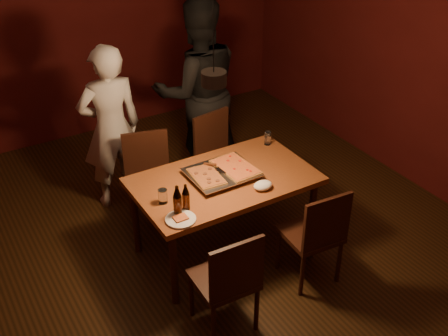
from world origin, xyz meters
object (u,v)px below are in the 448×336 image
dining_table (224,186)px  diner_white (111,128)px  beer_bottle_b (186,197)px  chair_near_left (229,275)px  pizza_tray (222,174)px  chair_near_right (317,229)px  pendant_lamp (214,77)px  chair_far_right (218,149)px  diner_dark (198,91)px  chair_far_left (148,172)px  plate_slice (181,219)px  beer_bottle_a (177,200)px

dining_table → diner_white: size_ratio=0.92×
dining_table → beer_bottle_b: 0.55m
chair_near_left → pizza_tray: size_ratio=0.88×
chair_near_right → pendant_lamp: 1.47m
chair_far_right → diner_dark: size_ratio=0.25×
chair_far_left → pendant_lamp: size_ratio=0.47×
pizza_tray → diner_dark: size_ratio=0.29×
chair_far_right → plate_slice: chair_far_right is taller
plate_slice → diner_dark: (1.02, 1.59, 0.20)m
chair_far_right → chair_near_right: size_ratio=1.00×
pendant_lamp → diner_dark: bearing=65.9°
chair_near_left → pizza_tray: chair_near_left is taller
chair_far_right → diner_dark: (0.06, 0.49, 0.42)m
diner_white → beer_bottle_b: bearing=95.4°
chair_far_left → beer_bottle_b: beer_bottle_b is taller
diner_white → diner_dark: size_ratio=0.86×
pizza_tray → plate_slice: size_ratio=2.38×
chair_near_left → diner_dark: (0.90, 2.08, 0.42)m
dining_table → plate_slice: bearing=-150.0°
pizza_tray → beer_bottle_b: bearing=-147.3°
chair_near_left → pendant_lamp: bearing=70.3°
dining_table → beer_bottle_a: bearing=-155.5°
beer_bottle_b → plate_slice: bearing=-134.3°
chair_near_left → diner_dark: diner_dark is taller
chair_far_left → beer_bottle_a: 1.07m
beer_bottle_b → chair_near_left: bearing=-88.3°
chair_far_left → plate_slice: chair_far_left is taller
diner_dark → pendant_lamp: size_ratio=1.74×
pendant_lamp → pizza_tray: bearing=49.4°
pizza_tray → pendant_lamp: size_ratio=0.50×
chair_far_left → diner_dark: size_ratio=0.27×
plate_slice → diner_white: 1.54m
beer_bottle_a → diner_dark: diner_dark is taller
pendant_lamp → dining_table: bearing=44.8°
chair_near_right → beer_bottle_b: 1.07m
chair_near_right → diner_white: 2.17m
chair_near_left → diner_white: 2.06m
chair_far_right → beer_bottle_a: 1.44m
plate_slice → diner_white: (0.06, 1.54, 0.06)m
chair_near_left → pendant_lamp: 1.40m
chair_far_left → pendant_lamp: bearing=115.8°
chair_far_left → beer_bottle_b: bearing=99.8°
dining_table → chair_far_right: size_ratio=3.09×
chair_far_right → pizza_tray: chair_far_right is taller
diner_white → dining_table: bearing=116.7°
chair_near_right → plate_slice: bearing=162.1°
chair_near_right → chair_far_left: bearing=122.2°
dining_table → chair_near_right: (0.42, -0.73, -0.14)m
chair_near_left → chair_near_right: (0.87, 0.10, 0.00)m
plate_slice → pendant_lamp: size_ratio=0.21×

